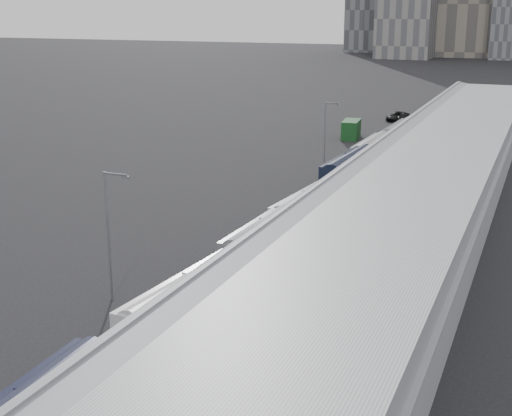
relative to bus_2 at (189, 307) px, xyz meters
The scene contains 18 objects.
sidewalk 20.47m from the bus_2, 72.28° to the left, with size 10.00×170.00×0.12m, color gray.
lane_line 19.97m from the bus_2, 102.44° to the left, with size 0.12×160.00×0.02m, color gold.
depot 22.04m from the bus_2, 62.31° to the left, with size 12.45×160.40×7.20m.
bus_2 is the anchor object (origin of this frame).
bus_3 14.04m from the bus_2, 91.42° to the left, with size 2.94×12.44×3.61m.
bus_4 24.56m from the bus_2, 90.54° to the left, with size 3.42×12.13×3.50m.
bus_5 41.46m from the bus_2, 90.86° to the left, with size 3.38×13.62×3.95m.
bus_6 54.65m from the bus_2, 91.19° to the left, with size 2.82×12.31×3.58m.
bus_7 68.05m from the bus_2, 90.05° to the left, with size 2.95×13.02×3.79m.
tree_1 5.10m from the bus_2, 55.62° to the right, with size 2.79×2.79×5.11m.
tree_2 24.29m from the bus_2, 82.27° to the left, with size 1.51×1.51×4.21m.
tree_3 40.63m from the bus_2, 85.57° to the left, with size 1.75×1.75×3.97m.
tree_4 67.76m from the bus_2, 87.85° to the left, with size 2.91×2.91×4.64m.
tree_5 90.33m from the bus_2, 88.28° to the left, with size 2.60×2.60×5.05m.
street_lamp_near 8.60m from the bus_2, 162.96° to the left, with size 2.04×0.22×9.52m.
street_lamp_far 52.86m from the bus_2, 97.42° to the left, with size 2.04×0.22×8.40m.
shipping_container 73.20m from the bus_2, 96.93° to the left, with size 2.48×5.45×2.97m, color #123A17.
suv 94.43m from the bus_2, 93.49° to the left, with size 2.74×5.94×1.65m, color black.
Camera 1 is at (23.19, -2.37, 20.43)m, focal length 50.00 mm.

